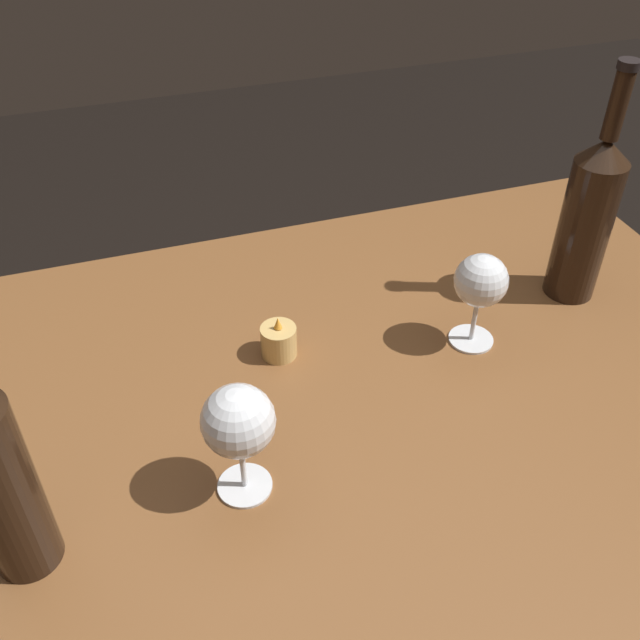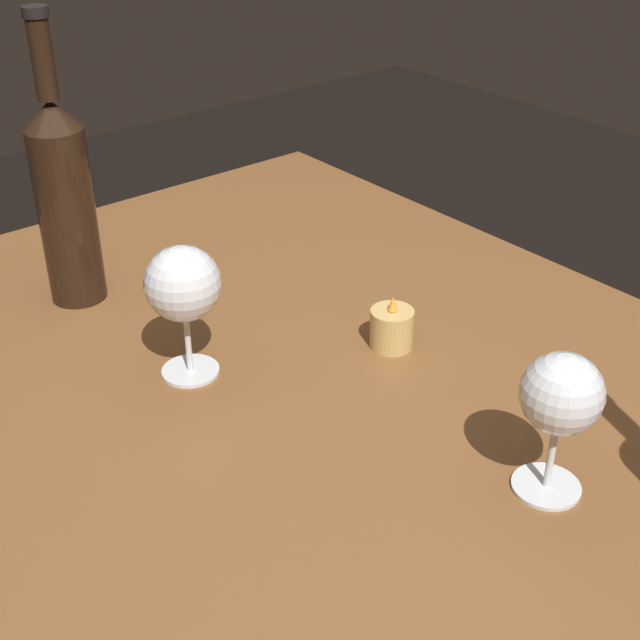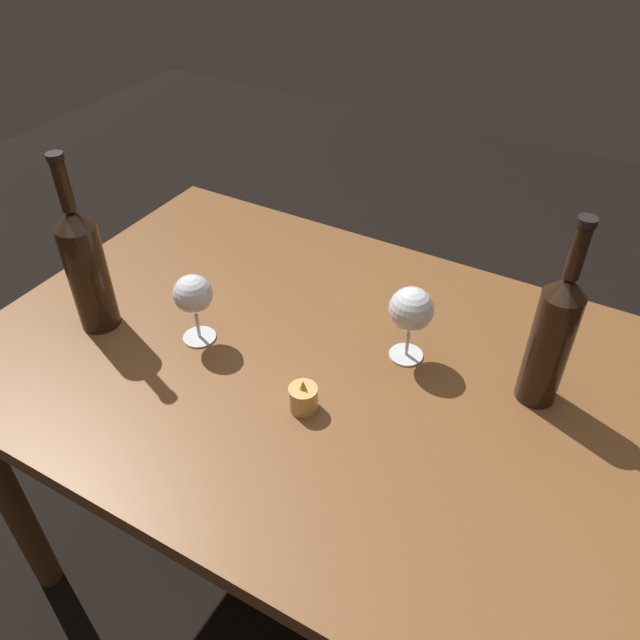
{
  "view_description": "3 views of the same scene",
  "coord_description": "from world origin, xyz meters",
  "px_view_note": "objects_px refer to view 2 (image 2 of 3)",
  "views": [
    {
      "loc": [
        -0.24,
        -0.63,
        1.44
      ],
      "look_at": [
        -0.01,
        0.07,
        0.83
      ],
      "focal_mm": 40.21,
      "sensor_mm": 36.0,
      "label": 1
    },
    {
      "loc": [
        0.59,
        -0.51,
        1.31
      ],
      "look_at": [
        -0.02,
        -0.02,
        0.84
      ],
      "focal_mm": 49.71,
      "sensor_mm": 36.0,
      "label": 2
    },
    {
      "loc": [
        -0.46,
        0.77,
        1.57
      ],
      "look_at": [
        -0.03,
        0.01,
        0.85
      ],
      "focal_mm": 35.36,
      "sensor_mm": 36.0,
      "label": 3
    }
  ],
  "objects_px": {
    "wine_glass_right": "(183,287)",
    "votive_candle": "(392,329)",
    "wine_glass_left": "(561,398)",
    "wine_bottle": "(64,197)"
  },
  "relations": [
    {
      "from": "wine_glass_right",
      "to": "votive_candle",
      "type": "bearing_deg",
      "value": 64.42
    },
    {
      "from": "wine_bottle",
      "to": "wine_glass_right",
      "type": "bearing_deg",
      "value": 3.87
    },
    {
      "from": "wine_glass_left",
      "to": "wine_glass_right",
      "type": "distance_m",
      "value": 0.41
    },
    {
      "from": "wine_glass_left",
      "to": "wine_glass_right",
      "type": "xyz_separation_m",
      "value": [
        -0.38,
        -0.16,
        0.01
      ]
    },
    {
      "from": "wine_glass_right",
      "to": "wine_bottle",
      "type": "relative_size",
      "value": 0.43
    },
    {
      "from": "wine_glass_left",
      "to": "votive_candle",
      "type": "xyz_separation_m",
      "value": [
        -0.28,
        0.06,
        -0.08
      ]
    },
    {
      "from": "wine_bottle",
      "to": "votive_candle",
      "type": "height_order",
      "value": "wine_bottle"
    },
    {
      "from": "wine_glass_right",
      "to": "wine_bottle",
      "type": "bearing_deg",
      "value": -176.13
    },
    {
      "from": "wine_glass_left",
      "to": "votive_candle",
      "type": "bearing_deg",
      "value": 167.78
    },
    {
      "from": "wine_glass_right",
      "to": "wine_glass_left",
      "type": "bearing_deg",
      "value": 22.2
    }
  ]
}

